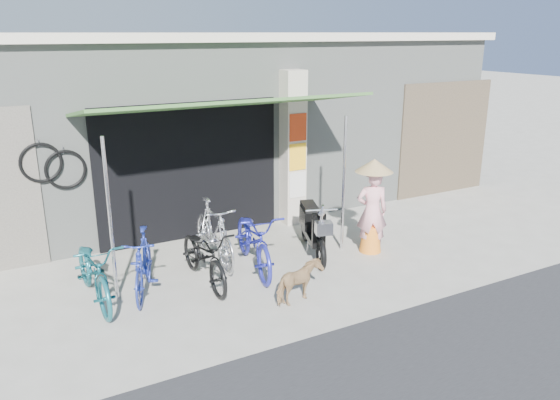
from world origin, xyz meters
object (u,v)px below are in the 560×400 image
bike_black (204,256)px  street_dog (299,282)px  bike_teal (94,270)px  bike_navy (254,239)px  moped (312,228)px  bike_blue (143,263)px  bike_silver (214,232)px  nun (372,206)px

bike_black → street_dog: size_ratio=2.40×
bike_teal → bike_black: bearing=-8.6°
bike_navy → moped: moped is taller
bike_teal → bike_blue: size_ratio=1.17×
bike_navy → street_dog: bearing=-77.1°
bike_silver → nun: 2.72m
bike_navy → nun: size_ratio=1.17×
street_dog → moped: moped is taller
bike_navy → street_dog: 1.35m
moped → bike_navy: bearing=-155.2°
bike_teal → street_dog: (2.52, -1.37, -0.18)m
street_dog → bike_teal: bearing=45.4°
bike_teal → bike_blue: bearing=-7.8°
bike_blue → street_dog: size_ratio=2.18×
street_dog → moped: bearing=-53.5°
bike_teal → bike_black: (1.57, -0.17, -0.03)m
bike_navy → bike_teal: bearing=-170.5°
bike_black → nun: size_ratio=1.04×
bike_blue → nun: bearing=17.8°
moped → nun: 1.09m
moped → nun: (0.94, -0.40, 0.36)m
bike_black → moped: size_ratio=0.99×
bike_blue → bike_black: 0.91m
bike_teal → bike_silver: size_ratio=1.04×
bike_silver → bike_navy: bike_silver is taller
bike_blue → street_dog: 2.27m
moped → bike_blue: bearing=-157.8°
bike_navy → moped: (1.16, 0.10, -0.04)m
bike_teal → bike_navy: size_ratio=0.95×
bike_teal → nun: nun is taller
bike_navy → moped: bearing=15.5°
nun → bike_silver: bearing=7.5°
bike_blue → bike_navy: size_ratio=0.81×
moped → bike_black: bearing=-153.8°
bike_silver → bike_black: bearing=-120.5°
bike_teal → bike_blue: bike_teal is taller
bike_teal → bike_black: size_ratio=1.06×
street_dog → bike_black: bearing=22.2°
bike_blue → bike_silver: 1.44m
bike_navy → nun: 2.15m
bike_blue → bike_black: bearing=15.1°
moped → nun: bearing=-3.0°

